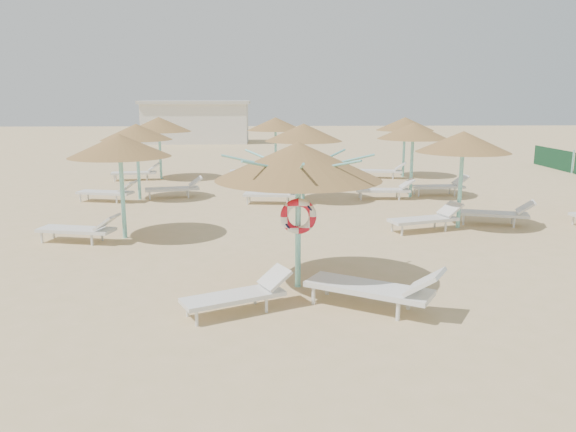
{
  "coord_description": "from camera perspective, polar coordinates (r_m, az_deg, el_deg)",
  "views": [
    {
      "loc": [
        -0.6,
        -9.92,
        3.59
      ],
      "look_at": [
        -0.17,
        0.78,
        1.3
      ],
      "focal_mm": 35.0,
      "sensor_mm": 36.0,
      "label": 1
    }
  ],
  "objects": [
    {
      "name": "palapa_field",
      "position": [
        20.04,
        3.61,
        8.37
      ],
      "size": [
        18.84,
        13.62,
        2.72
      ],
      "color": "#7FDCD6",
      "rests_on": "ground"
    },
    {
      "name": "ground",
      "position": [
        10.56,
        1.09,
        -7.79
      ],
      "size": [
        120.0,
        120.0,
        0.0
      ],
      "primitive_type": "plane",
      "color": "tan",
      "rests_on": "ground"
    },
    {
      "name": "lounger_main_a",
      "position": [
        9.59,
        -4.87,
        -7.88
      ],
      "size": [
        1.92,
        1.32,
        0.68
      ],
      "rotation": [
        0.0,
        0.0,
        0.45
      ],
      "color": "silver",
      "rests_on": "ground"
    },
    {
      "name": "service_hut",
      "position": [
        45.28,
        -9.28,
        9.45
      ],
      "size": [
        8.4,
        4.4,
        3.25
      ],
      "color": "silver",
      "rests_on": "ground"
    },
    {
      "name": "lounger_main_b",
      "position": [
        9.74,
        9.04,
        -7.18
      ],
      "size": [
        2.35,
        1.79,
        0.84
      ],
      "rotation": [
        0.0,
        0.0,
        -0.54
      ],
      "color": "silver",
      "rests_on": "ground"
    },
    {
      "name": "main_palapa",
      "position": [
        10.35,
        1.05,
        5.54
      ],
      "size": [
        3.1,
        3.1,
        2.78
      ],
      "color": "#7FDCD6",
      "rests_on": "ground"
    }
  ]
}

